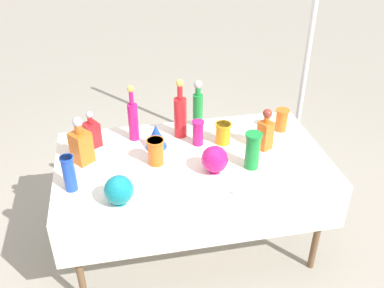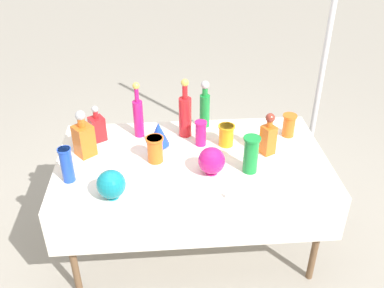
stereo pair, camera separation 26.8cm
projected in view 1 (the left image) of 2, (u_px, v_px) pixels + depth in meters
ground_plane at (192, 243)px, 3.15m from camera, size 40.00×40.00×0.00m
display_table at (193, 168)px, 2.74m from camera, size 1.72×0.96×0.76m
tall_bottle_0 at (180, 114)px, 2.88m from camera, size 0.09×0.09×0.42m
tall_bottle_1 at (133, 118)px, 2.85m from camera, size 0.07×0.07×0.40m
tall_bottle_2 at (198, 106)px, 3.01m from camera, size 0.07×0.07×0.35m
square_decanter_0 at (92, 133)px, 2.81m from camera, size 0.12×0.12×0.26m
square_decanter_1 at (81, 144)px, 2.63m from camera, size 0.15×0.15×0.32m
square_decanter_2 at (265, 132)px, 2.77m from camera, size 0.11×0.11×0.29m
slender_vase_0 at (282, 119)px, 2.99m from camera, size 0.10×0.10×0.16m
slender_vase_1 at (223, 132)px, 2.85m from camera, size 0.11×0.11×0.15m
slender_vase_2 at (69, 173)px, 2.40m from camera, size 0.08×0.08×0.22m
slender_vase_3 at (253, 150)px, 2.58m from camera, size 0.10×0.10×0.24m
slender_vase_4 at (198, 132)px, 2.83m from camera, size 0.08×0.08×0.17m
slender_vase_5 at (156, 151)px, 2.64m from camera, size 0.11×0.11×0.17m
fluted_vase_0 at (156, 136)px, 2.79m from camera, size 0.14×0.14×0.17m
round_bowl_0 at (215, 159)px, 2.56m from camera, size 0.16×0.16×0.17m
round_bowl_1 at (119, 190)px, 2.31m from camera, size 0.16×0.16×0.17m
price_tag_left at (238, 193)px, 2.41m from camera, size 0.05×0.03×0.04m
canopy_pole at (307, 60)px, 3.32m from camera, size 0.18×0.18×2.68m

